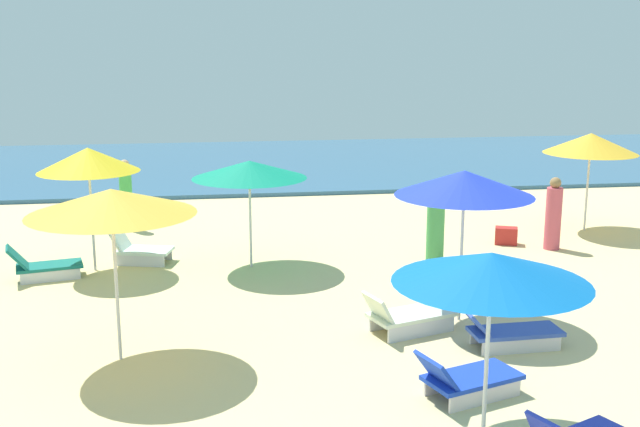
{
  "coord_description": "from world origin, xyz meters",
  "views": [
    {
      "loc": [
        -1.53,
        -4.55,
        4.52
      ],
      "look_at": [
        0.62,
        10.01,
        1.22
      ],
      "focal_mm": 43.37,
      "sensor_mm": 36.0,
      "label": 1
    }
  ],
  "objects_px": {
    "umbrella_7": "(464,183)",
    "beachgoer_3": "(553,216)",
    "umbrella_2": "(111,202)",
    "lounge_chair_9_1": "(43,266)",
    "umbrella_5": "(249,170)",
    "lounge_chair_8_0": "(466,379)",
    "umbrella_9": "(88,160)",
    "beachgoer_1": "(435,227)",
    "lounge_chair_9_0": "(140,250)",
    "umbrella_0": "(591,143)",
    "lounge_chair_7_0": "(407,316)",
    "umbrella_8": "(491,268)",
    "beachgoer_0": "(126,196)",
    "lounge_chair_7_1": "(509,332)",
    "cooler_box_0": "(506,236)"
  },
  "relations": [
    {
      "from": "lounge_chair_9_1",
      "to": "lounge_chair_7_1",
      "type": "bearing_deg",
      "value": -134.11
    },
    {
      "from": "lounge_chair_8_0",
      "to": "umbrella_2",
      "type": "bearing_deg",
      "value": 48.33
    },
    {
      "from": "lounge_chair_9_0",
      "to": "lounge_chair_7_0",
      "type": "bearing_deg",
      "value": -121.77
    },
    {
      "from": "umbrella_7",
      "to": "lounge_chair_7_0",
      "type": "height_order",
      "value": "umbrella_7"
    },
    {
      "from": "umbrella_8",
      "to": "lounge_chair_8_0",
      "type": "relative_size",
      "value": 1.51
    },
    {
      "from": "umbrella_9",
      "to": "beachgoer_0",
      "type": "xyz_separation_m",
      "value": [
        0.31,
        3.53,
        -1.43
      ]
    },
    {
      "from": "lounge_chair_7_0",
      "to": "umbrella_9",
      "type": "relative_size",
      "value": 0.63
    },
    {
      "from": "lounge_chair_9_0",
      "to": "beachgoer_3",
      "type": "height_order",
      "value": "beachgoer_3"
    },
    {
      "from": "lounge_chair_9_1",
      "to": "beachgoer_0",
      "type": "bearing_deg",
      "value": -29.97
    },
    {
      "from": "umbrella_5",
      "to": "lounge_chair_9_1",
      "type": "distance_m",
      "value": 4.41
    },
    {
      "from": "beachgoer_0",
      "to": "lounge_chair_7_0",
      "type": "bearing_deg",
      "value": -88.07
    },
    {
      "from": "lounge_chair_8_0",
      "to": "beachgoer_1",
      "type": "height_order",
      "value": "beachgoer_1"
    },
    {
      "from": "umbrella_0",
      "to": "lounge_chair_9_0",
      "type": "bearing_deg",
      "value": -172.84
    },
    {
      "from": "umbrella_2",
      "to": "lounge_chair_9_1",
      "type": "bearing_deg",
      "value": 114.13
    },
    {
      "from": "beachgoer_1",
      "to": "umbrella_0",
      "type": "bearing_deg",
      "value": -23.0
    },
    {
      "from": "umbrella_5",
      "to": "cooler_box_0",
      "type": "height_order",
      "value": "umbrella_5"
    },
    {
      "from": "beachgoer_0",
      "to": "umbrella_2",
      "type": "bearing_deg",
      "value": -116.49
    },
    {
      "from": "lounge_chair_7_1",
      "to": "lounge_chair_9_0",
      "type": "relative_size",
      "value": 1.16
    },
    {
      "from": "lounge_chair_8_0",
      "to": "beachgoer_1",
      "type": "xyz_separation_m",
      "value": [
        1.45,
        6.27,
        0.46
      ]
    },
    {
      "from": "beachgoer_0",
      "to": "umbrella_0",
      "type": "bearing_deg",
      "value": -40.23
    },
    {
      "from": "umbrella_8",
      "to": "umbrella_9",
      "type": "distance_m",
      "value": 9.28
    },
    {
      "from": "umbrella_8",
      "to": "beachgoer_1",
      "type": "distance_m",
      "value": 7.53
    },
    {
      "from": "umbrella_2",
      "to": "beachgoer_3",
      "type": "relative_size",
      "value": 1.56
    },
    {
      "from": "umbrella_8",
      "to": "beachgoer_0",
      "type": "relative_size",
      "value": 1.3
    },
    {
      "from": "cooler_box_0",
      "to": "beachgoer_0",
      "type": "bearing_deg",
      "value": -176.64
    },
    {
      "from": "lounge_chair_7_0",
      "to": "lounge_chair_8_0",
      "type": "relative_size",
      "value": 1.05
    },
    {
      "from": "umbrella_7",
      "to": "beachgoer_3",
      "type": "height_order",
      "value": "umbrella_7"
    },
    {
      "from": "lounge_chair_9_0",
      "to": "lounge_chair_9_1",
      "type": "bearing_deg",
      "value": 130.57
    },
    {
      "from": "lounge_chair_9_1",
      "to": "beachgoer_1",
      "type": "relative_size",
      "value": 0.94
    },
    {
      "from": "lounge_chair_9_1",
      "to": "umbrella_9",
      "type": "bearing_deg",
      "value": -76.85
    },
    {
      "from": "umbrella_9",
      "to": "lounge_chair_9_0",
      "type": "bearing_deg",
      "value": 26.63
    },
    {
      "from": "beachgoer_1",
      "to": "beachgoer_0",
      "type": "bearing_deg",
      "value": 102.17
    },
    {
      "from": "umbrella_5",
      "to": "beachgoer_3",
      "type": "relative_size",
      "value": 1.43
    },
    {
      "from": "lounge_chair_9_1",
      "to": "cooler_box_0",
      "type": "bearing_deg",
      "value": -95.99
    },
    {
      "from": "umbrella_2",
      "to": "lounge_chair_9_1",
      "type": "xyz_separation_m",
      "value": [
        -1.88,
        4.19,
        -2.07
      ]
    },
    {
      "from": "umbrella_5",
      "to": "beachgoer_3",
      "type": "height_order",
      "value": "umbrella_5"
    },
    {
      "from": "lounge_chair_8_0",
      "to": "beachgoer_3",
      "type": "distance_m",
      "value": 8.04
    },
    {
      "from": "umbrella_2",
      "to": "lounge_chair_7_0",
      "type": "height_order",
      "value": "umbrella_2"
    },
    {
      "from": "beachgoer_0",
      "to": "cooler_box_0",
      "type": "relative_size",
      "value": 3.48
    },
    {
      "from": "umbrella_5",
      "to": "beachgoer_3",
      "type": "distance_m",
      "value": 6.82
    },
    {
      "from": "lounge_chair_7_1",
      "to": "lounge_chair_8_0",
      "type": "height_order",
      "value": "lounge_chair_8_0"
    },
    {
      "from": "lounge_chair_8_0",
      "to": "beachgoer_0",
      "type": "bearing_deg",
      "value": 8.58
    },
    {
      "from": "umbrella_2",
      "to": "beachgoer_1",
      "type": "relative_size",
      "value": 1.6
    },
    {
      "from": "umbrella_2",
      "to": "umbrella_9",
      "type": "xyz_separation_m",
      "value": [
        -0.97,
        4.63,
        -0.08
      ]
    },
    {
      "from": "umbrella_5",
      "to": "lounge_chair_8_0",
      "type": "xyz_separation_m",
      "value": [
        2.4,
        -6.38,
        -1.75
      ]
    },
    {
      "from": "lounge_chair_7_1",
      "to": "beachgoer_1",
      "type": "bearing_deg",
      "value": -5.02
    },
    {
      "from": "umbrella_7",
      "to": "beachgoer_0",
      "type": "relative_size",
      "value": 1.46
    },
    {
      "from": "umbrella_2",
      "to": "umbrella_8",
      "type": "distance_m",
      "value": 5.32
    },
    {
      "from": "umbrella_2",
      "to": "beachgoer_0",
      "type": "bearing_deg",
      "value": 94.58
    },
    {
      "from": "lounge_chair_9_1",
      "to": "lounge_chair_9_0",
      "type": "bearing_deg",
      "value": -76.57
    }
  ]
}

